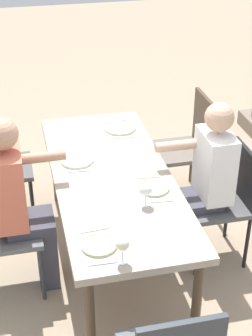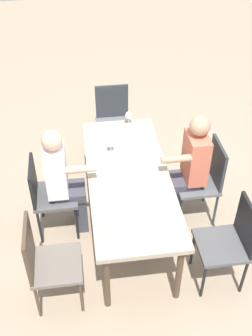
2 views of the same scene
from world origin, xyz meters
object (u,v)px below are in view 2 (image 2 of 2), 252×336
(dining_table, at_px, (129,181))
(chair_head_east, at_px, (113,118))
(chair_west_south, at_px, (231,239))
(chair_west_north, at_px, (46,260))
(diner_man_white, at_px, (188,167))
(wine_glass_3, at_px, (129,115))
(plate_1, at_px, (154,190))
(plate_0, at_px, (116,229))
(chair_mid_north, at_px, (47,192))
(diner_woman_green, at_px, (64,180))
(wine_glass_2, at_px, (111,144))
(plate_3, at_px, (140,131))
(plate_2, at_px, (103,162))
(chair_mid_south, at_px, (204,177))

(dining_table, relative_size, chair_head_east, 2.15)
(chair_west_south, height_order, chair_head_east, chair_west_south)
(chair_west_north, bearing_deg, diner_man_white, -59.67)
(chair_west_south, distance_m, wine_glass_3, 1.81)
(chair_west_north, xyz_separation_m, chair_west_south, (0.00, -1.65, 0.01))
(chair_west_north, xyz_separation_m, plate_1, (0.50, -1.03, 0.23))
(plate_1, xyz_separation_m, wine_glass_3, (1.14, 0.08, 0.11))
(diner_man_white, xyz_separation_m, plate_0, (-0.79, 0.84, 0.06))
(diner_man_white, bearing_deg, wine_glass_3, 32.81)
(chair_mid_north, xyz_separation_m, plate_1, (-0.36, -1.03, 0.23))
(chair_west_north, distance_m, chair_west_south, 1.65)
(dining_table, bearing_deg, wine_glass_3, -8.11)
(dining_table, xyz_separation_m, chair_mid_north, (0.11, 0.82, -0.15))
(chair_mid_north, distance_m, diner_woman_green, 0.23)
(dining_table, distance_m, chair_west_south, 1.12)
(chair_mid_north, distance_m, wine_glass_2, 0.81)
(dining_table, distance_m, plate_3, 0.78)
(plate_0, height_order, wine_glass_3, wine_glass_3)
(diner_man_white, bearing_deg, chair_head_east, 25.96)
(chair_head_east, relative_size, diner_woman_green, 0.73)
(chair_west_south, xyz_separation_m, plate_1, (0.50, 0.61, 0.22))
(chair_head_east, distance_m, plate_0, 2.11)
(chair_west_north, relative_size, plate_1, 3.80)
(chair_west_south, xyz_separation_m, plate_0, (0.07, 1.02, 0.22))
(plate_0, distance_m, wine_glass_3, 1.61)
(dining_table, bearing_deg, diner_woman_green, 80.51)
(diner_woman_green, relative_size, wine_glass_3, 7.71)
(dining_table, height_order, plate_0, plate_0)
(chair_mid_north, height_order, plate_1, chair_mid_north)
(plate_3, bearing_deg, diner_man_white, -147.11)
(diner_woman_green, bearing_deg, plate_1, -112.91)
(chair_west_north, distance_m, plate_0, 0.67)
(plate_0, bearing_deg, chair_west_south, -93.78)
(plate_1, xyz_separation_m, plate_3, (0.99, -0.02, 0.00))
(chair_head_east, distance_m, diner_man_white, 1.46)
(chair_head_east, distance_m, plate_2, 1.22)
(chair_west_north, xyz_separation_m, plate_0, (0.07, -0.62, 0.23))
(chair_mid_north, height_order, plate_0, chair_mid_north)
(chair_mid_south, height_order, plate_2, chair_mid_south)
(chair_mid_north, distance_m, plate_0, 1.03)
(wine_glass_2, height_order, wine_glass_3, wine_glass_3)
(wine_glass_3, bearing_deg, plate_3, -147.49)
(chair_mid_north, relative_size, plate_0, 3.62)
(plate_3, bearing_deg, diner_woman_green, 126.13)
(diner_man_white, relative_size, plate_0, 5.28)
(dining_table, distance_m, diner_man_white, 0.64)
(chair_mid_north, distance_m, chair_head_east, 1.54)
(diner_woman_green, distance_m, diner_man_white, 1.27)
(chair_west_south, distance_m, diner_woman_green, 1.70)
(chair_west_north, distance_m, plate_2, 1.17)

